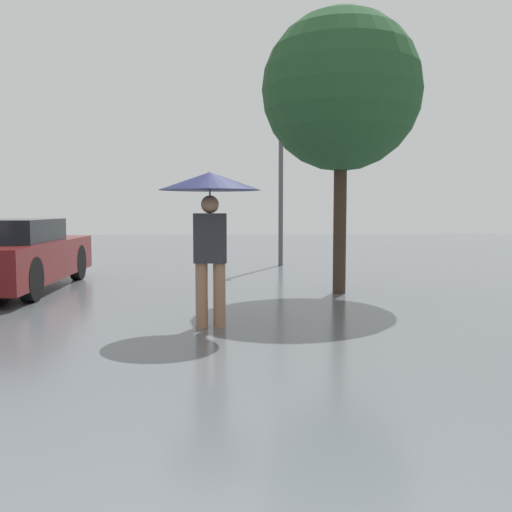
{
  "coord_description": "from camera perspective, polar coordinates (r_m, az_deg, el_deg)",
  "views": [
    {
      "loc": [
        0.49,
        -1.39,
        1.38
      ],
      "look_at": [
        0.85,
        5.2,
        0.84
      ],
      "focal_mm": 40.0,
      "sensor_mm": 36.0,
      "label": 1
    }
  ],
  "objects": [
    {
      "name": "tree",
      "position": [
        9.59,
        8.53,
        15.95
      ],
      "size": [
        2.56,
        2.56,
        4.55
      ],
      "color": "#38281E",
      "rests_on": "ground_plane"
    },
    {
      "name": "street_lamp",
      "position": [
        14.11,
        2.52,
        12.41
      ],
      "size": [
        0.34,
        0.34,
        4.89
      ],
      "color": "#515456",
      "rests_on": "ground_plane"
    },
    {
      "name": "parked_car_farthest",
      "position": [
        10.58,
        -23.25,
        0.03
      ],
      "size": [
        1.69,
        4.36,
        1.21
      ],
      "color": "maroon",
      "rests_on": "ground_plane"
    },
    {
      "name": "pedestrian",
      "position": [
        6.6,
        -4.63,
        5.72
      ],
      "size": [
        1.17,
        1.17,
        1.8
      ],
      "color": "#9E7051",
      "rests_on": "ground_plane"
    }
  ]
}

